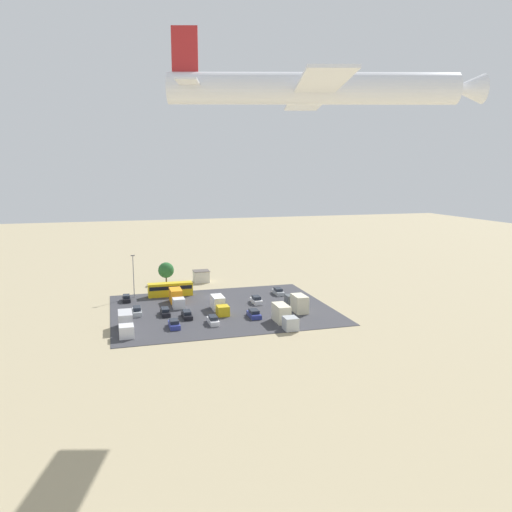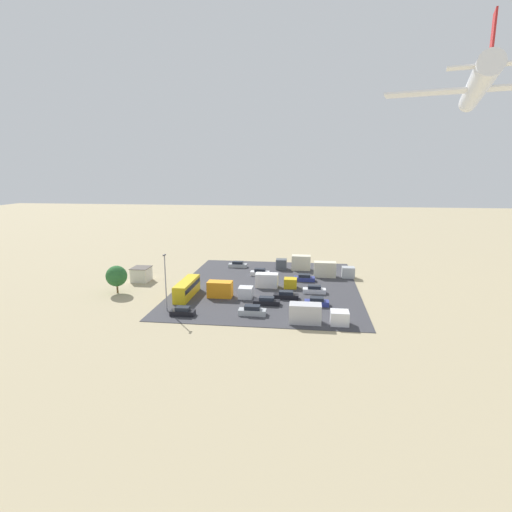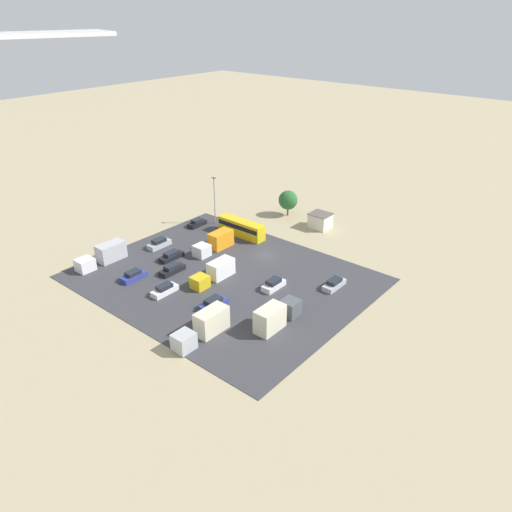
# 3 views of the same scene
# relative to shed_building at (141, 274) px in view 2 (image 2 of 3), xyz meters

# --- Properties ---
(ground_plane) EXTENTS (400.00, 400.00, 0.00)m
(ground_plane) POSITION_rel_shed_building_xyz_m (0.57, 17.22, -1.56)
(ground_plane) COLOR tan
(parking_lot_surface) EXTENTS (45.83, 37.18, 0.08)m
(parking_lot_surface) POSITION_rel_shed_building_xyz_m (0.57, 28.15, -1.52)
(parking_lot_surface) COLOR #38383D
(parking_lot_surface) RESTS_ON ground
(shed_building) EXTENTS (4.21, 3.82, 3.10)m
(shed_building) POSITION_rel_shed_building_xyz_m (0.00, 0.00, 0.00)
(shed_building) COLOR silver
(shed_building) RESTS_ON ground
(bus) EXTENTS (10.34, 2.45, 3.14)m
(bus) POSITION_rel_shed_building_xyz_m (9.73, 13.35, 0.22)
(bus) COLOR gold
(bus) RESTS_ON ground
(parked_car_0) EXTENTS (1.82, 4.37, 1.62)m
(parked_car_0) POSITION_rel_shed_building_xyz_m (-7.88, 25.46, -0.80)
(parked_car_0) COLOR silver
(parked_car_0) RESTS_ON ground
(parked_car_1) EXTENTS (1.80, 4.68, 1.49)m
(parked_car_1) POSITION_rel_shed_building_xyz_m (-15.23, 18.95, -0.86)
(parked_car_1) COLOR #ADB2B7
(parked_car_1) RESTS_ON ground
(parked_car_2) EXTENTS (1.73, 4.53, 1.54)m
(parked_car_2) POSITION_rel_shed_building_xyz_m (4.40, 37.81, -0.84)
(parked_car_2) COLOR silver
(parked_car_2) RESTS_ON ground
(parked_car_3) EXTENTS (1.74, 4.72, 1.46)m
(parked_car_3) POSITION_rel_shed_building_xyz_m (8.67, 32.44, -0.87)
(parked_car_3) COLOR black
(parked_car_3) RESTS_ON ground
(parked_car_4) EXTENTS (1.99, 4.59, 1.52)m
(parked_car_4) POSITION_rel_shed_building_xyz_m (-4.39, 35.76, -0.84)
(parked_car_4) COLOR navy
(parked_car_4) RESTS_ON ground
(parked_car_5) EXTENTS (1.71, 4.78, 1.44)m
(parked_car_5) POSITION_rel_shed_building_xyz_m (12.63, 29.13, -0.88)
(parked_car_5) COLOR black
(parked_car_5) RESTS_ON ground
(parked_car_6) EXTENTS (1.78, 4.65, 1.64)m
(parked_car_6) POSITION_rel_shed_building_xyz_m (18.17, 27.26, -0.80)
(parked_car_6) COLOR #ADB2B7
(parked_car_6) RESTS_ON ground
(parked_car_7) EXTENTS (1.88, 4.38, 1.51)m
(parked_car_7) POSITION_rel_shed_building_xyz_m (11.91, 38.13, -0.85)
(parked_car_7) COLOR navy
(parked_car_7) RESTS_ON ground
(parked_car_8) EXTENTS (1.70, 4.10, 1.49)m
(parked_car_8) POSITION_rel_shed_building_xyz_m (19.89, 15.67, -0.86)
(parked_car_8) COLOR black
(parked_car_8) RESTS_ON ground
(parked_truck_0) EXTENTS (2.44, 9.12, 3.47)m
(parked_truck_0) POSITION_rel_shed_building_xyz_m (-8.57, 41.85, 0.11)
(parked_truck_0) COLOR #ADB2B7
(parked_truck_0) RESTS_ON ground
(parked_truck_1) EXTENTS (2.50, 8.37, 3.57)m
(parked_truck_1) POSITION_rel_shed_building_xyz_m (-14.54, 33.47, 0.16)
(parked_truck_1) COLOR #4C5156
(parked_truck_1) RESTS_ON ground
(parked_truck_2) EXTENTS (2.54, 9.35, 3.14)m
(parked_truck_2) POSITION_rel_shed_building_xyz_m (20.70, 37.65, -0.04)
(parked_truck_2) COLOR silver
(parked_truck_2) RESTS_ON ground
(parked_truck_3) EXTENTS (2.38, 8.58, 2.89)m
(parked_truck_3) POSITION_rel_shed_building_xyz_m (1.40, 29.40, -0.15)
(parked_truck_3) COLOR gold
(parked_truck_3) RESTS_ON ground
(parked_truck_4) EXTENTS (2.52, 8.66, 3.07)m
(parked_truck_4) POSITION_rel_shed_building_xyz_m (9.27, 21.18, -0.07)
(parked_truck_4) COLOR silver
(parked_truck_4) RESTS_ON ground
(tree_near_shed) EXTENTS (4.13, 4.13, 5.55)m
(tree_near_shed) POSITION_rel_shed_building_xyz_m (9.12, -1.15, 1.92)
(tree_near_shed) COLOR brown
(tree_near_shed) RESTS_ON ground
(light_pole_lot_centre) EXTENTS (0.90, 0.28, 9.96)m
(light_pole_lot_centre) POSITION_rel_shed_building_xyz_m (18.00, 12.24, 3.94)
(light_pole_lot_centre) COLOR gray
(light_pole_lot_centre) RESTS_ON ground
(airplane) EXTENTS (40.03, 33.56, 9.54)m
(airplane) POSITION_rel_shed_building_xyz_m (-4.62, 67.57, 37.90)
(airplane) COLOR white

